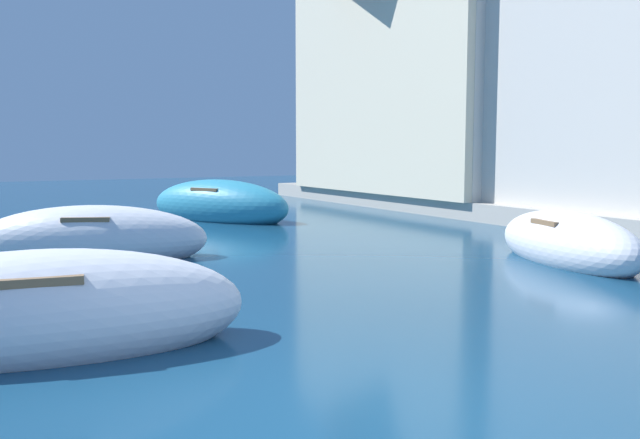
{
  "coord_description": "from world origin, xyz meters",
  "views": [
    {
      "loc": [
        -2.52,
        -4.05,
        1.99
      ],
      "look_at": [
        5.29,
        9.92,
        0.3
      ],
      "focal_mm": 38.24,
      "sensor_mm": 36.0,
      "label": 1
    }
  ],
  "objects": [
    {
      "name": "moored_boat_3",
      "position": [
        4.21,
        13.73,
        0.4
      ],
      "size": [
        3.57,
        4.84,
        1.45
      ],
      "rotation": [
        0.0,
        0.0,
        5.19
      ],
      "color": "teal",
      "rests_on": "ground"
    },
    {
      "name": "waterfront_building_annex",
      "position": [
        13.0,
        15.04,
        4.8
      ],
      "size": [
        6.72,
        10.52,
        8.48
      ],
      "color": "beige",
      "rests_on": "quay_promenade"
    },
    {
      "name": "moored_boat_1",
      "position": [
        6.97,
        4.1,
        0.32
      ],
      "size": [
        2.2,
        3.87,
        1.16
      ],
      "rotation": [
        0.0,
        0.0,
        1.31
      ],
      "color": "white",
      "rests_on": "ground"
    },
    {
      "name": "ground",
      "position": [
        0.0,
        0.0,
        0.0
      ],
      "size": [
        80.0,
        80.0,
        0.0
      ],
      "primitive_type": "plane",
      "color": "navy"
    },
    {
      "name": "waterfront_building_far",
      "position": [
        13.0,
        15.03,
        5.02
      ],
      "size": [
        6.14,
        10.54,
        8.92
      ],
      "color": "beige",
      "rests_on": "quay_promenade"
    },
    {
      "name": "moored_boat_6",
      "position": [
        -1.72,
        2.97,
        0.36
      ],
      "size": [
        4.17,
        2.05,
        1.3
      ],
      "rotation": [
        0.0,
        0.0,
        2.98
      ],
      "color": "white",
      "rests_on": "ground"
    },
    {
      "name": "moored_boat_2",
      "position": [
        -0.17,
        8.58,
        0.35
      ],
      "size": [
        4.3,
        2.86,
        1.24
      ],
      "rotation": [
        0.0,
        0.0,
        2.74
      ],
      "color": "white",
      "rests_on": "ground"
    }
  ]
}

